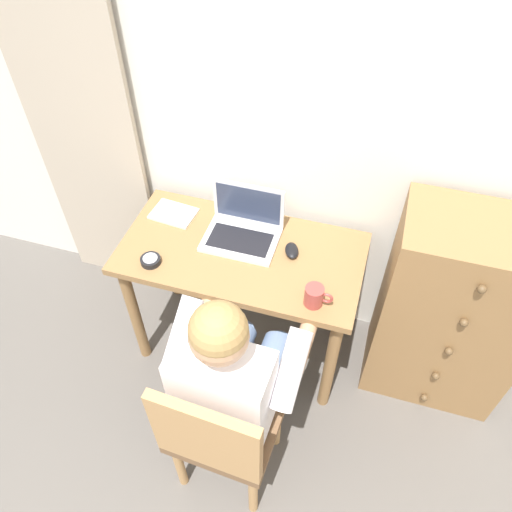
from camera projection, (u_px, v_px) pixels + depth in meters
name	position (u px, v px, depth m)	size (l,w,h in m)	color
wall_back	(310.00, 120.00, 2.10)	(4.80, 0.05, 2.50)	silver
curtain_panel	(78.00, 117.00, 2.38)	(0.58, 0.03, 2.22)	#BCAD99
desk	(242.00, 269.00, 2.37)	(1.11, 0.57, 0.75)	olive
dresser	(451.00, 312.00, 2.31)	(0.63, 0.44, 1.07)	olive
chair	(220.00, 431.00, 1.98)	(0.44, 0.42, 0.87)	brown
person_seated	(235.00, 369.00, 1.96)	(0.54, 0.60, 1.19)	#6B84AD
laptop	(243.00, 227.00, 2.31)	(0.34, 0.25, 0.24)	silver
computer_mouse	(292.00, 250.00, 2.26)	(0.06, 0.10, 0.03)	black
desk_clock	(151.00, 260.00, 2.22)	(0.09, 0.09, 0.03)	black
notebook_pad	(174.00, 214.00, 2.44)	(0.21, 0.15, 0.01)	silver
coffee_mug	(315.00, 296.00, 2.05)	(0.12, 0.08, 0.09)	#9E3D38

